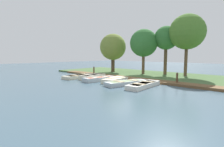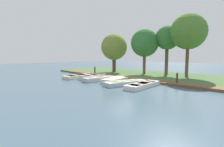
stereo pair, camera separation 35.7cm
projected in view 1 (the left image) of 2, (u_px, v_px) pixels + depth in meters
ground_plane at (120, 81)px, 15.45m from camera, size 80.00×80.00×0.00m
shore_bank at (149, 75)px, 19.08m from camera, size 8.00×24.00×0.18m
dock_walkway at (129, 78)px, 16.47m from camera, size 1.25×19.10×0.18m
rowboat_0 at (80, 76)px, 17.49m from camera, size 3.62×1.51×0.33m
rowboat_1 at (93, 77)px, 16.74m from camera, size 2.97×1.58×0.44m
rowboat_2 at (99, 79)px, 15.42m from camera, size 3.09×1.41×0.37m
rowboat_3 at (115, 80)px, 14.63m from camera, size 2.78×1.62×0.38m
rowboat_4 at (126, 83)px, 13.41m from camera, size 3.59×1.80×0.33m
rowboat_5 at (144, 85)px, 12.43m from camera, size 3.50×1.24×0.34m
mooring_post_near at (94, 71)px, 19.97m from camera, size 0.15×0.15×0.95m
mooring_post_far at (177, 79)px, 13.42m from camera, size 0.15×0.15×0.95m
park_tree_far_left at (113, 47)px, 21.51m from camera, size 3.20×3.20×4.86m
park_tree_left at (144, 43)px, 19.23m from camera, size 3.03×3.03×5.11m
park_tree_center at (166, 38)px, 18.61m from camera, size 2.51×2.51×5.35m
park_tree_right at (187, 32)px, 17.11m from camera, size 3.45×3.45×6.27m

